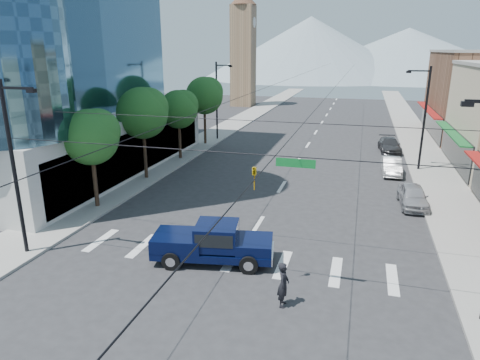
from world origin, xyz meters
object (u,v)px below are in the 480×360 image
at_px(parked_car_near, 413,196).
at_px(parked_car_far, 390,145).
at_px(pickup_truck, 212,242).
at_px(parked_car_mid, 391,166).
at_px(pedestrian, 283,284).

height_order(parked_car_near, parked_car_far, parked_car_near).
xyz_separation_m(pickup_truck, parked_car_near, (10.50, 11.30, -0.33)).
xyz_separation_m(parked_car_near, parked_car_mid, (-1.00, 7.98, -0.03)).
bearing_deg(pickup_truck, parked_car_near, 37.05).
distance_m(pickup_truck, pedestrian, 5.04).
relative_size(pickup_truck, pedestrian, 3.22).
relative_size(parked_car_near, parked_car_mid, 1.01).
bearing_deg(parked_car_far, parked_car_mid, -96.57).
xyz_separation_m(pickup_truck, parked_car_far, (9.74, 28.10, -0.36)).
height_order(parked_car_near, parked_car_mid, parked_car_near).
xyz_separation_m(pedestrian, parked_car_near, (6.36, 14.17, -0.25)).
height_order(pickup_truck, pedestrian, pickup_truck).
bearing_deg(parked_car_far, parked_car_near, -92.44).
relative_size(parked_car_mid, parked_car_far, 0.87).
bearing_deg(pedestrian, parked_car_mid, -15.42).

